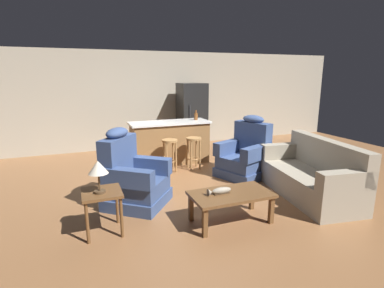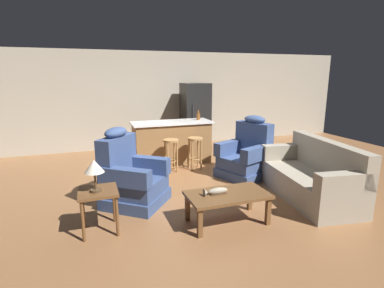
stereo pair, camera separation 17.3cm
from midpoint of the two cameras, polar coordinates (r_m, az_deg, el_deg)
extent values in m
plane|color=brown|center=(5.74, -1.01, -7.08)|extent=(12.00, 12.00, 0.00)
cube|color=#A89E89|center=(8.42, -8.55, 8.30)|extent=(12.00, 0.05, 2.60)
cube|color=brown|center=(4.12, 6.25, -9.52)|extent=(1.10, 0.60, 0.04)
cube|color=brown|center=(3.82, 1.14, -14.80)|extent=(0.06, 0.06, 0.38)
cube|color=brown|center=(4.26, 13.71, -12.15)|extent=(0.06, 0.06, 0.38)
cube|color=brown|center=(4.22, -1.41, -11.97)|extent=(0.06, 0.06, 0.38)
cube|color=brown|center=(4.62, 10.27, -9.91)|extent=(0.06, 0.06, 0.38)
cube|color=#4C3823|center=(4.08, 4.43, -9.33)|extent=(0.22, 0.07, 0.01)
ellipsoid|color=#9E937F|center=(4.06, 4.44, -8.82)|extent=(0.28, 0.09, 0.09)
cone|color=#9E937F|center=(4.00, 2.21, -9.17)|extent=(0.06, 0.10, 0.10)
cube|color=#9E937F|center=(5.37, 20.16, -8.22)|extent=(1.11, 2.00, 0.20)
cube|color=#9E937F|center=(5.30, 20.34, -6.10)|extent=(1.11, 2.00, 0.22)
cube|color=#9E937F|center=(5.38, 23.50, -1.99)|extent=(0.47, 1.91, 0.52)
cube|color=#9E937F|center=(4.58, 26.37, -6.35)|extent=(0.86, 0.32, 0.28)
cube|color=#9E937F|center=(5.93, 16.08, -1.29)|extent=(0.86, 0.32, 0.28)
cube|color=#384C7A|center=(4.82, -11.32, -10.24)|extent=(1.18, 1.18, 0.18)
cube|color=#384C7A|center=(4.74, -11.43, -7.91)|extent=(1.10, 1.09, 0.24)
cube|color=#384C7A|center=(4.75, -14.85, -2.46)|extent=(0.66, 0.74, 0.64)
ellipsoid|color=#384C7A|center=(4.67, -15.12, 2.04)|extent=(0.49, 0.53, 0.16)
cube|color=#384C7A|center=(4.93, -9.54, -3.95)|extent=(0.74, 0.64, 0.26)
cube|color=#384C7A|center=(4.38, -13.40, -6.31)|extent=(0.74, 0.64, 0.26)
cube|color=#384C7A|center=(6.04, 8.73, -5.30)|extent=(1.10, 1.10, 0.18)
cube|color=#384C7A|center=(5.98, 8.79, -3.39)|extent=(1.03, 1.00, 0.24)
cube|color=#384C7A|center=(6.11, 10.66, 1.14)|extent=(0.51, 0.79, 0.64)
ellipsoid|color=#384C7A|center=(6.04, 10.81, 4.67)|extent=(0.42, 0.53, 0.16)
cube|color=#384C7A|center=(5.71, 11.38, -1.68)|extent=(0.81, 0.47, 0.26)
cube|color=#384C7A|center=(6.10, 6.31, -0.56)|extent=(0.81, 0.47, 0.26)
cube|color=brown|center=(3.96, -18.04, -8.83)|extent=(0.48, 0.48, 0.04)
cylinder|color=brown|center=(3.89, -20.57, -13.98)|extent=(0.04, 0.04, 0.52)
cylinder|color=brown|center=(3.90, -14.55, -13.43)|extent=(0.04, 0.04, 0.52)
cylinder|color=brown|center=(4.25, -20.69, -11.61)|extent=(0.04, 0.04, 0.52)
cylinder|color=brown|center=(4.27, -15.23, -11.12)|extent=(0.04, 0.04, 0.52)
cylinder|color=#4C3823|center=(3.92, -18.38, -8.61)|extent=(0.14, 0.14, 0.03)
cylinder|color=#4C3823|center=(3.87, -18.51, -6.88)|extent=(0.02, 0.02, 0.22)
cone|color=beige|center=(3.82, -18.71, -4.20)|extent=(0.24, 0.24, 0.16)
cube|color=olive|center=(6.84, -4.96, 0.16)|extent=(1.71, 0.63, 0.91)
cube|color=silver|center=(6.75, -5.04, 4.09)|extent=(1.80, 0.70, 0.04)
cylinder|color=#A87A47|center=(6.16, -5.08, 0.65)|extent=(0.32, 0.32, 0.04)
torus|color=#A87A47|center=(6.26, -5.00, -3.28)|extent=(0.23, 0.23, 0.02)
cylinder|color=#A87A47|center=(6.12, -5.65, -2.72)|extent=(0.04, 0.04, 0.64)
cylinder|color=#A87A47|center=(6.17, -3.87, -2.54)|extent=(0.04, 0.04, 0.64)
cylinder|color=#A87A47|center=(6.30, -6.15, -2.26)|extent=(0.04, 0.04, 0.64)
cylinder|color=#A87A47|center=(6.36, -4.41, -2.09)|extent=(0.04, 0.04, 0.64)
cylinder|color=#A87A47|center=(6.32, -0.45, 1.03)|extent=(0.32, 0.32, 0.04)
torus|color=#A87A47|center=(6.43, -0.44, -2.81)|extent=(0.23, 0.23, 0.02)
cylinder|color=#A87A47|center=(6.28, -0.97, -2.25)|extent=(0.04, 0.04, 0.64)
cylinder|color=#A87A47|center=(6.35, 0.72, -2.08)|extent=(0.04, 0.04, 0.64)
cylinder|color=#A87A47|center=(6.46, -1.59, -1.81)|extent=(0.04, 0.04, 0.64)
cylinder|color=#A87A47|center=(6.53, 0.06, -1.65)|extent=(0.04, 0.04, 0.64)
cube|color=black|center=(8.21, -0.64, 5.37)|extent=(0.70, 0.66, 1.76)
cylinder|color=#333338|center=(7.80, -1.06, 5.62)|extent=(0.02, 0.02, 0.50)
cylinder|color=brown|center=(7.00, 0.04, 5.28)|extent=(0.09, 0.09, 0.16)
cylinder|color=brown|center=(6.98, 0.04, 6.21)|extent=(0.03, 0.03, 0.07)
camera|label=1|loc=(0.09, -90.91, -0.21)|focal=28.00mm
camera|label=2|loc=(0.09, 89.09, 0.21)|focal=28.00mm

